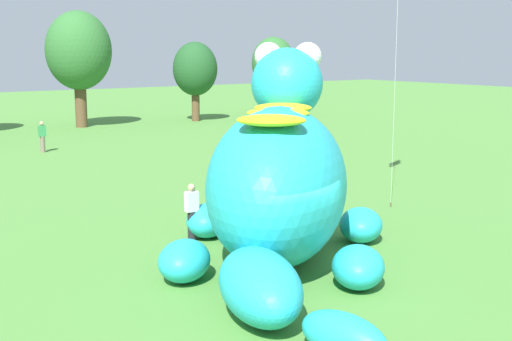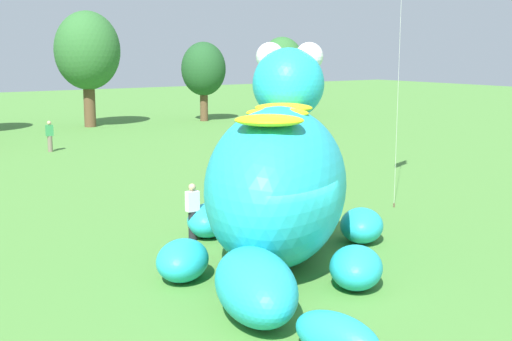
% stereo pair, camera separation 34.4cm
% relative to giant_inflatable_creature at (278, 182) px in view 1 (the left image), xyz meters
% --- Properties ---
extents(ground_plane, '(160.00, 160.00, 0.00)m').
position_rel_giant_inflatable_creature_xyz_m(ground_plane, '(-1.02, -1.78, -2.13)').
color(ground_plane, '#4C8438').
extents(giant_inflatable_creature, '(8.30, 10.74, 5.81)m').
position_rel_giant_inflatable_creature_xyz_m(giant_inflatable_creature, '(0.00, 0.00, 0.00)').
color(giant_inflatable_creature, '#23B2C6').
rests_on(giant_inflatable_creature, ground).
extents(tree_centre, '(4.65, 4.65, 8.26)m').
position_rel_giant_inflatable_creature_xyz_m(tree_centre, '(7.51, 33.66, 3.27)').
color(tree_centre, brown).
rests_on(tree_centre, ground).
extents(tree_centre_right, '(3.45, 3.45, 6.12)m').
position_rel_giant_inflatable_creature_xyz_m(tree_centre_right, '(16.43, 32.65, 1.88)').
color(tree_centre_right, brown).
rests_on(tree_centre_right, ground).
extents(tree_mid_right, '(3.71, 3.71, 6.58)m').
position_rel_giant_inflatable_creature_xyz_m(tree_mid_right, '(24.76, 33.74, 2.18)').
color(tree_mid_right, brown).
rests_on(tree_mid_right, ground).
extents(spectator_near_inflatable, '(0.38, 0.26, 1.71)m').
position_rel_giant_inflatable_creature_xyz_m(spectator_near_inflatable, '(-0.95, 2.97, -1.27)').
color(spectator_near_inflatable, black).
rests_on(spectator_near_inflatable, ground).
extents(spectator_by_cars, '(0.38, 0.26, 1.71)m').
position_rel_giant_inflatable_creature_xyz_m(spectator_by_cars, '(1.19, 23.06, -1.27)').
color(spectator_by_cars, '#726656').
rests_on(spectator_by_cars, ground).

